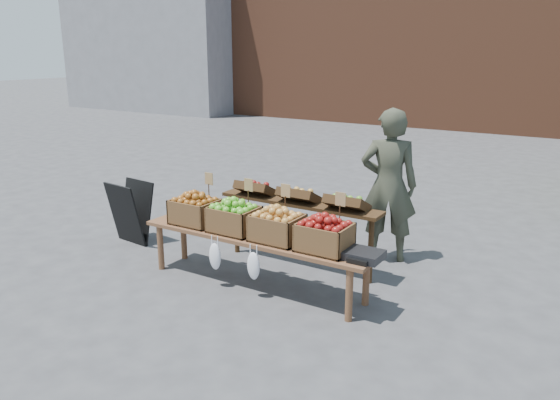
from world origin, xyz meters
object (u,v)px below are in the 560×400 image
Objects in this scene: crate_red_apples at (277,228)px; crate_green_apples at (324,237)px; chalkboard_sign at (131,212)px; back_table at (299,224)px; vendor at (389,186)px; crate_golden_apples at (195,212)px; crate_russet_pears at (234,219)px; weighing_scale at (364,255)px; display_bench at (256,261)px.

crate_green_apples is (0.55, 0.00, 0.00)m from crate_red_apples.
chalkboard_sign is 0.40× the size of back_table.
chalkboard_sign is at bearing 174.85° from crate_green_apples.
crate_red_apples and crate_green_apples have the same top height.
back_table is at bearing 24.43° from vendor.
crate_golden_apples is at bearing -142.77° from back_table.
crate_russet_pears is 0.55m from crate_red_apples.
chalkboard_sign is 2.46× the size of weighing_scale.
crate_russet_pears is 1.00× the size of crate_green_apples.
crate_russet_pears reaches higher than display_bench.
back_table is 1.21m from crate_golden_apples.
display_bench is 1.29m from weighing_scale.
crate_golden_apples reaches higher than display_bench.
crate_russet_pears is (-0.28, 0.00, 0.42)m from display_bench.
crate_green_apples is at bearing -45.70° from back_table.
vendor is at bearing 51.89° from crate_russet_pears.
weighing_scale is (3.42, -0.27, 0.19)m from chalkboard_sign.
display_bench is 0.51m from crate_red_apples.
vendor reaches higher than crate_green_apples.
back_table is 0.84m from crate_russet_pears.
display_bench is 5.40× the size of crate_russet_pears.
crate_green_apples is 1.47× the size of weighing_scale.
vendor is at bearing 45.02° from back_table.
back_table reaches higher than weighing_scale.
vendor is 2.21× the size of chalkboard_sign.
crate_golden_apples is 1.47× the size of weighing_scale.
display_bench is at bearing 0.00° from crate_russet_pears.
display_bench is 0.93m from crate_green_apples.
weighing_scale is at bearing 0.00° from crate_red_apples.
chalkboard_sign is 2.34m from back_table.
crate_red_apples is at bearing -78.04° from back_table.
crate_red_apples is (0.27, 0.00, 0.42)m from display_bench.
vendor is 0.68× the size of display_bench.
vendor is 1.92m from crate_russet_pears.
weighing_scale reaches higher than display_bench.
crate_red_apples is at bearing 46.77° from vendor.
crate_golden_apples is 1.00× the size of crate_green_apples.
crate_russet_pears is at bearing 180.00° from crate_green_apples.
crate_green_apples reaches higher than display_bench.
vendor is 1.51m from crate_green_apples.
crate_russet_pears is (1.90, -0.27, 0.29)m from chalkboard_sign.
display_bench is at bearing -99.65° from back_table.
crate_red_apples is at bearing 0.00° from crate_russet_pears.
back_table reaches higher than chalkboard_sign.
crate_green_apples reaches higher than weighing_scale.
crate_russet_pears is at bearing 180.00° from crate_red_apples.
crate_red_apples is (0.55, 0.00, 0.00)m from crate_russet_pears.
weighing_scale is at bearing 0.00° from crate_green_apples.
crate_golden_apples is 2.08m from weighing_scale.
vendor is at bearing 87.14° from crate_green_apples.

